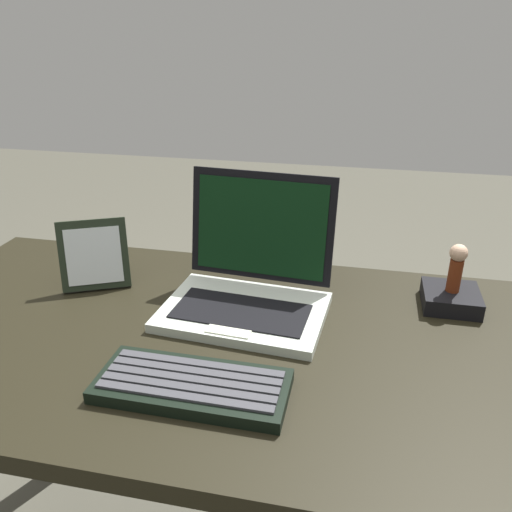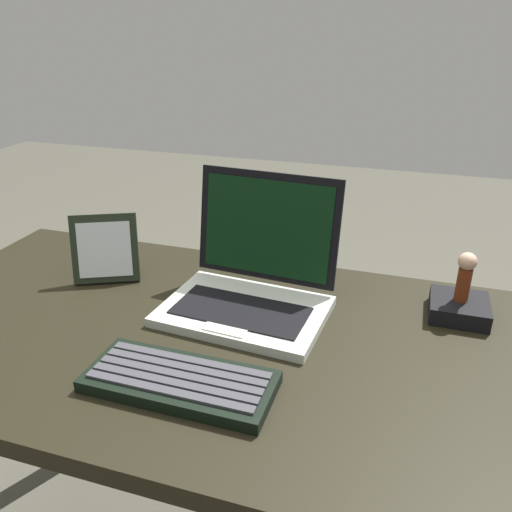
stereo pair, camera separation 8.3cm
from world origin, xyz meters
name	(u,v)px [view 1 (the left image)]	position (x,y,z in m)	size (l,w,h in m)	color
desk	(286,388)	(0.00, 0.00, 0.63)	(1.55, 0.67, 0.73)	black
laptop_front	(249,284)	(-0.09, 0.11, 0.78)	(0.32, 0.28, 0.25)	#B9C2B3
external_keyboard	(192,385)	(-0.12, -0.16, 0.74)	(0.30, 0.13, 0.03)	black
photo_frame	(94,255)	(-0.43, 0.13, 0.81)	(0.15, 0.11, 0.15)	black
figurine_stand	(451,298)	(0.30, 0.20, 0.75)	(0.11, 0.11, 0.03)	black
figurine	(457,265)	(0.30, 0.20, 0.82)	(0.03, 0.03, 0.10)	#61250F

